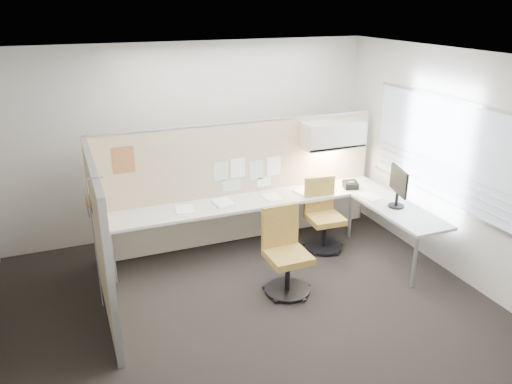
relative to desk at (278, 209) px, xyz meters
name	(u,v)px	position (x,y,z in m)	size (l,w,h in m)	color
floor	(245,302)	(-0.93, -1.13, -0.61)	(5.50, 4.50, 0.01)	black
ceiling	(242,57)	(-0.93, -1.13, 2.20)	(5.50, 4.50, 0.01)	white
wall_back	(190,140)	(-0.93, 1.12, 0.80)	(5.50, 0.02, 2.80)	beige
wall_front	(358,301)	(-0.93, -3.38, 0.80)	(5.50, 0.02, 2.80)	beige
wall_right	(446,162)	(1.82, -1.13, 0.80)	(0.02, 4.50, 2.80)	beige
window_pane	(446,151)	(1.79, -1.13, 0.95)	(0.01, 2.80, 1.30)	#8F99A6
partition_back	(241,183)	(-0.38, 0.47, 0.27)	(4.10, 0.06, 1.75)	tan
partition_left	(100,239)	(-2.43, -0.63, 0.27)	(0.06, 2.20, 1.75)	tan
desk	(278,209)	(0.00, 0.00, 0.00)	(4.00, 2.07, 0.73)	beige
overhead_bin	(333,134)	(0.97, 0.26, 0.91)	(0.90, 0.36, 0.38)	beige
task_light_strip	(332,149)	(0.97, 0.26, 0.70)	(0.60, 0.06, 0.02)	#FFEABF
pinned_papers	(247,173)	(-0.30, 0.44, 0.43)	(1.01, 0.00, 0.47)	#8CBF8C
poster	(123,160)	(-1.98, 0.44, 0.82)	(0.28, 0.00, 0.35)	orange
chair_left	(285,254)	(-0.37, -1.04, -0.11)	(0.55, 0.55, 1.04)	black
chair_right	(323,217)	(0.60, -0.21, -0.13)	(0.53, 0.53, 1.00)	black
monitor	(398,185)	(1.37, -0.80, 0.44)	(0.21, 0.51, 0.54)	black
phone	(350,185)	(1.18, 0.04, 0.18)	(0.24, 0.23, 0.12)	black
stapler	(312,189)	(0.61, 0.16, 0.15)	(0.14, 0.04, 0.05)	black
tape_dispenser	(323,184)	(0.85, 0.26, 0.16)	(0.10, 0.06, 0.06)	black
coat_hook	(91,214)	(-2.51, -1.19, 0.82)	(0.18, 0.45, 1.35)	silver
paper_stack_0	(185,210)	(-1.29, 0.14, 0.14)	(0.23, 0.30, 0.02)	white
paper_stack_1	(223,203)	(-0.76, 0.13, 0.15)	(0.23, 0.30, 0.05)	white
paper_stack_2	(272,197)	(-0.04, 0.13, 0.13)	(0.23, 0.30, 0.01)	white
paper_stack_3	(304,192)	(0.47, 0.13, 0.14)	(0.23, 0.30, 0.02)	white
paper_stack_4	(370,197)	(1.24, -0.38, 0.14)	(0.23, 0.30, 0.02)	white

